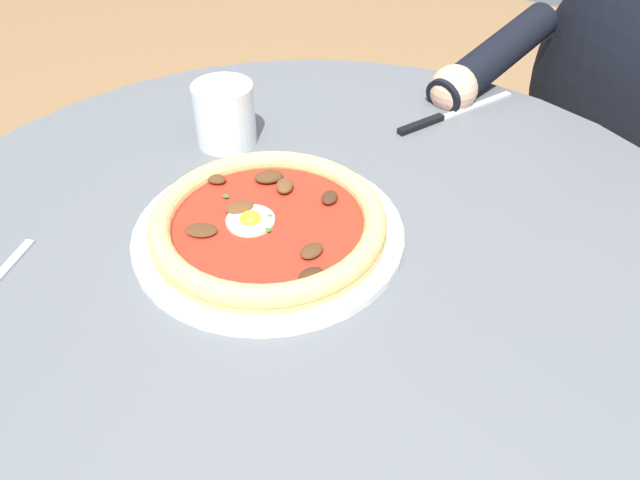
{
  "coord_description": "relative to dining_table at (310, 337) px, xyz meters",
  "views": [
    {
      "loc": [
        0.28,
        -0.42,
        1.19
      ],
      "look_at": [
        -0.01,
        0.03,
        0.74
      ],
      "focal_mm": 35.64,
      "sensor_mm": 36.0,
      "label": 1
    }
  ],
  "objects": [
    {
      "name": "dining_table",
      "position": [
        0.0,
        0.0,
        0.0
      ],
      "size": [
        0.96,
        0.96,
        0.75
      ],
      "color": "#565B60",
      "rests_on": "ground"
    },
    {
      "name": "pizza_on_plate",
      "position": [
        -0.05,
        -0.0,
        0.15
      ],
      "size": [
        0.29,
        0.29,
        0.03
      ],
      "color": "white",
      "rests_on": "dining_table"
    },
    {
      "name": "water_glass",
      "position": [
        -0.22,
        0.13,
        0.17
      ],
      "size": [
        0.08,
        0.08,
        0.08
      ],
      "color": "silver",
      "rests_on": "dining_table"
    },
    {
      "name": "steak_knife",
      "position": [
        -0.0,
        0.34,
        0.14
      ],
      "size": [
        0.09,
        0.2,
        0.01
      ],
      "color": "silver",
      "rests_on": "dining_table"
    },
    {
      "name": "diner_person",
      "position": [
        0.2,
        0.65,
        -0.11
      ],
      "size": [
        0.46,
        0.48,
        1.13
      ],
      "color": "#282833",
      "rests_on": "ground"
    }
  ]
}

